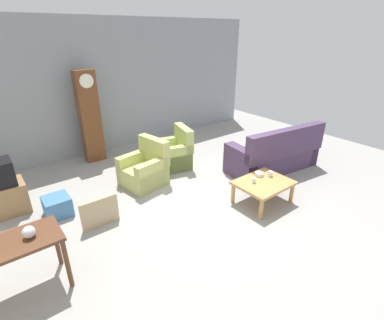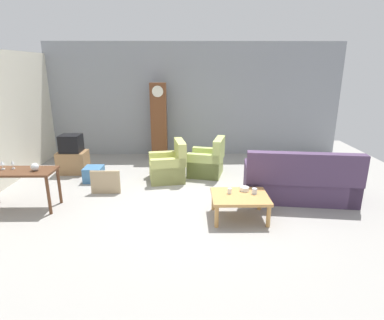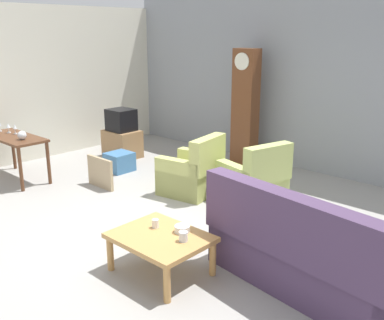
{
  "view_description": "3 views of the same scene",
  "coord_description": "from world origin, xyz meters",
  "px_view_note": "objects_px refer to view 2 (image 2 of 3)",
  "views": [
    {
      "loc": [
        -3.07,
        -3.43,
        2.87
      ],
      "look_at": [
        0.05,
        0.59,
        0.58
      ],
      "focal_mm": 26.87,
      "sensor_mm": 36.0,
      "label": 1
    },
    {
      "loc": [
        -0.18,
        -5.57,
        2.53
      ],
      "look_at": [
        -0.11,
        0.41,
        0.73
      ],
      "focal_mm": 29.19,
      "sensor_mm": 36.0,
      "label": 2
    },
    {
      "loc": [
        3.7,
        -3.44,
        2.42
      ],
      "look_at": [
        -0.17,
        0.74,
        0.74
      ],
      "focal_mm": 41.34,
      "sensor_mm": 36.0,
      "label": 3
    }
  ],
  "objects_px": {
    "storage_box_blue": "(94,174)",
    "framed_picture_leaning": "(105,182)",
    "coffee_table_wood": "(240,199)",
    "couch_floral": "(299,183)",
    "tv_crt": "(71,143)",
    "armchair_olive_far": "(207,163)",
    "bowl_white_stacked": "(245,189)",
    "wine_glass_mid": "(2,164)",
    "glass_dome_cloche": "(35,167)",
    "console_table_dark": "(18,176)",
    "wine_glass_short": "(13,163)",
    "tv_stand_cabinet": "(73,162)",
    "grandfather_clock": "(159,121)",
    "cup_blue_rimmed": "(255,191)",
    "armchair_olive_near": "(169,167)",
    "cup_white_porcelain": "(230,191)"
  },
  "relations": [
    {
      "from": "armchair_olive_near",
      "to": "cup_blue_rimmed",
      "type": "bearing_deg",
      "value": -49.39
    },
    {
      "from": "wine_glass_short",
      "to": "couch_floral",
      "type": "bearing_deg",
      "value": 2.52
    },
    {
      "from": "armchair_olive_far",
      "to": "tv_stand_cabinet",
      "type": "xyz_separation_m",
      "value": [
        -3.31,
        0.23,
        -0.04
      ]
    },
    {
      "from": "couch_floral",
      "to": "coffee_table_wood",
      "type": "xyz_separation_m",
      "value": [
        -1.28,
        -0.74,
        0.01
      ]
    },
    {
      "from": "cup_blue_rimmed",
      "to": "wine_glass_short",
      "type": "height_order",
      "value": "wine_glass_short"
    },
    {
      "from": "couch_floral",
      "to": "tv_crt",
      "type": "distance_m",
      "value": 5.32
    },
    {
      "from": "coffee_table_wood",
      "to": "tv_crt",
      "type": "xyz_separation_m",
      "value": [
        -3.73,
        2.48,
        0.38
      ]
    },
    {
      "from": "armchair_olive_far",
      "to": "cup_white_porcelain",
      "type": "height_order",
      "value": "armchair_olive_far"
    },
    {
      "from": "armchair_olive_far",
      "to": "framed_picture_leaning",
      "type": "relative_size",
      "value": 1.59
    },
    {
      "from": "cup_white_porcelain",
      "to": "bowl_white_stacked",
      "type": "distance_m",
      "value": 0.3
    },
    {
      "from": "console_table_dark",
      "to": "couch_floral",
      "type": "bearing_deg",
      "value": 3.49
    },
    {
      "from": "tv_crt",
      "to": "console_table_dark",
      "type": "bearing_deg",
      "value": -96.14
    },
    {
      "from": "framed_picture_leaning",
      "to": "glass_dome_cloche",
      "type": "bearing_deg",
      "value": -144.99
    },
    {
      "from": "framed_picture_leaning",
      "to": "storage_box_blue",
      "type": "bearing_deg",
      "value": 121.74
    },
    {
      "from": "framed_picture_leaning",
      "to": "wine_glass_mid",
      "type": "distance_m",
      "value": 1.86
    },
    {
      "from": "storage_box_blue",
      "to": "glass_dome_cloche",
      "type": "relative_size",
      "value": 3.05
    },
    {
      "from": "console_table_dark",
      "to": "wine_glass_short",
      "type": "relative_size",
      "value": 7.72
    },
    {
      "from": "console_table_dark",
      "to": "tv_crt",
      "type": "xyz_separation_m",
      "value": [
        0.22,
        2.05,
        0.11
      ]
    },
    {
      "from": "couch_floral",
      "to": "console_table_dark",
      "type": "xyz_separation_m",
      "value": [
        -5.23,
        -0.32,
        0.28
      ]
    },
    {
      "from": "tv_stand_cabinet",
      "to": "coffee_table_wood",
      "type": "bearing_deg",
      "value": -33.61
    },
    {
      "from": "storage_box_blue",
      "to": "framed_picture_leaning",
      "type": "bearing_deg",
      "value": -58.26
    },
    {
      "from": "tv_crt",
      "to": "cup_white_porcelain",
      "type": "distance_m",
      "value": 4.3
    },
    {
      "from": "armchair_olive_near",
      "to": "wine_glass_mid",
      "type": "xyz_separation_m",
      "value": [
        -2.9,
        -1.45,
        0.55
      ]
    },
    {
      "from": "cup_white_porcelain",
      "to": "wine_glass_mid",
      "type": "relative_size",
      "value": 0.56
    },
    {
      "from": "wine_glass_mid",
      "to": "glass_dome_cloche",
      "type": "bearing_deg",
      "value": -6.61
    },
    {
      "from": "tv_stand_cabinet",
      "to": "cup_white_porcelain",
      "type": "bearing_deg",
      "value": -33.89
    },
    {
      "from": "cup_blue_rimmed",
      "to": "bowl_white_stacked",
      "type": "height_order",
      "value": "cup_blue_rimmed"
    },
    {
      "from": "coffee_table_wood",
      "to": "tv_crt",
      "type": "bearing_deg",
      "value": 146.39
    },
    {
      "from": "console_table_dark",
      "to": "cup_blue_rimmed",
      "type": "relative_size",
      "value": 13.01
    },
    {
      "from": "tv_stand_cabinet",
      "to": "glass_dome_cloche",
      "type": "relative_size",
      "value": 4.81
    },
    {
      "from": "cup_blue_rimmed",
      "to": "tv_crt",
      "type": "bearing_deg",
      "value": 148.83
    },
    {
      "from": "tv_stand_cabinet",
      "to": "wine_glass_mid",
      "type": "bearing_deg",
      "value": -104.09
    },
    {
      "from": "coffee_table_wood",
      "to": "bowl_white_stacked",
      "type": "xyz_separation_m",
      "value": [
        0.11,
        0.2,
        0.1
      ]
    },
    {
      "from": "tv_crt",
      "to": "coffee_table_wood",
      "type": "bearing_deg",
      "value": -33.61
    },
    {
      "from": "armchair_olive_far",
      "to": "bowl_white_stacked",
      "type": "xyz_separation_m",
      "value": [
        0.53,
        -2.05,
        0.15
      ]
    },
    {
      "from": "tv_stand_cabinet",
      "to": "wine_glass_short",
      "type": "height_order",
      "value": "wine_glass_short"
    },
    {
      "from": "tv_stand_cabinet",
      "to": "storage_box_blue",
      "type": "xyz_separation_m",
      "value": [
        0.68,
        -0.61,
        -0.1
      ]
    },
    {
      "from": "storage_box_blue",
      "to": "cup_white_porcelain",
      "type": "xyz_separation_m",
      "value": [
        2.88,
        -1.78,
        0.3
      ]
    },
    {
      "from": "storage_box_blue",
      "to": "cup_blue_rimmed",
      "type": "height_order",
      "value": "cup_blue_rimmed"
    },
    {
      "from": "tv_crt",
      "to": "wine_glass_short",
      "type": "bearing_deg",
      "value": -99.69
    },
    {
      "from": "coffee_table_wood",
      "to": "storage_box_blue",
      "type": "distance_m",
      "value": 3.58
    },
    {
      "from": "cup_blue_rimmed",
      "to": "bowl_white_stacked",
      "type": "xyz_separation_m",
      "value": [
        -0.15,
        0.14,
        -0.01
      ]
    },
    {
      "from": "framed_picture_leaning",
      "to": "wine_glass_mid",
      "type": "relative_size",
      "value": 3.62
    },
    {
      "from": "cup_white_porcelain",
      "to": "armchair_olive_far",
      "type": "bearing_deg",
      "value": 96.61
    },
    {
      "from": "armchair_olive_far",
      "to": "wine_glass_mid",
      "type": "bearing_deg",
      "value": -155.02
    },
    {
      "from": "bowl_white_stacked",
      "to": "console_table_dark",
      "type": "bearing_deg",
      "value": 176.88
    },
    {
      "from": "cup_white_porcelain",
      "to": "bowl_white_stacked",
      "type": "xyz_separation_m",
      "value": [
        0.28,
        0.12,
        -0.01
      ]
    },
    {
      "from": "framed_picture_leaning",
      "to": "storage_box_blue",
      "type": "relative_size",
      "value": 1.39
    },
    {
      "from": "grandfather_clock",
      "to": "wine_glass_short",
      "type": "relative_size",
      "value": 12.55
    },
    {
      "from": "cup_white_porcelain",
      "to": "wine_glass_mid",
      "type": "bearing_deg",
      "value": 174.53
    }
  ]
}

